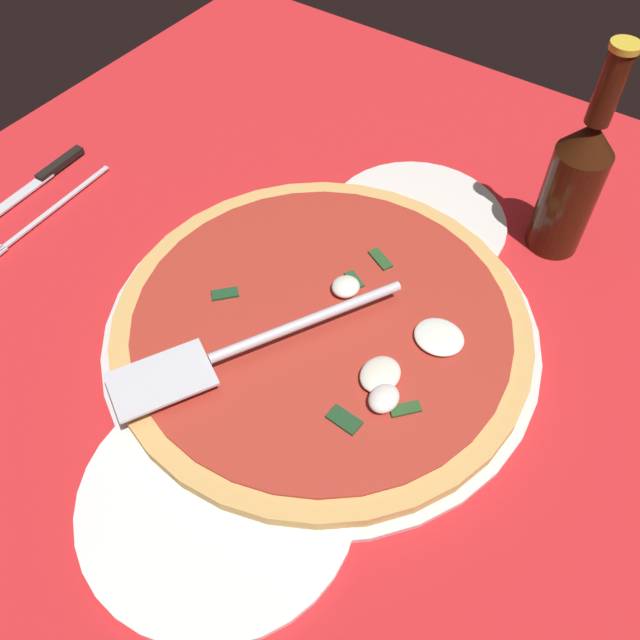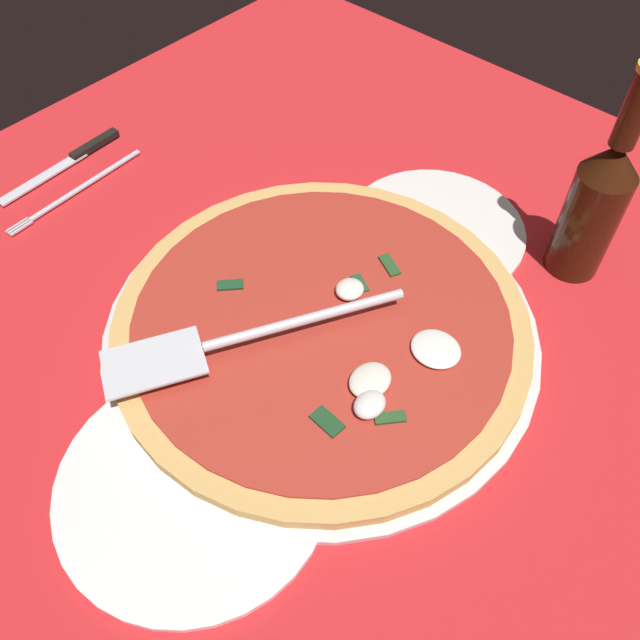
% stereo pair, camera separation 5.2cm
% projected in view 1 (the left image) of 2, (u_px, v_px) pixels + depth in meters
% --- Properties ---
extents(ground_plane, '(1.08, 1.08, 0.01)m').
position_uv_depth(ground_plane, '(321.00, 337.00, 0.68)').
color(ground_plane, red).
extents(checker_pattern, '(1.08, 1.08, 0.00)m').
position_uv_depth(checker_pattern, '(321.00, 334.00, 0.68)').
color(checker_pattern, white).
rests_on(checker_pattern, ground_plane).
extents(pizza_pan, '(0.44, 0.44, 0.01)m').
position_uv_depth(pizza_pan, '(320.00, 329.00, 0.68)').
color(pizza_pan, silver).
rests_on(pizza_pan, ground_plane).
extents(dinner_plate_left, '(0.21, 0.21, 0.01)m').
position_uv_depth(dinner_plate_left, '(414.00, 220.00, 0.78)').
color(dinner_plate_left, white).
rests_on(dinner_plate_left, ground_plane).
extents(dinner_plate_right, '(0.24, 0.24, 0.01)m').
position_uv_depth(dinner_plate_right, '(218.00, 498.00, 0.57)').
color(dinner_plate_right, white).
rests_on(dinner_plate_right, ground_plane).
extents(pizza, '(0.42, 0.42, 0.03)m').
position_uv_depth(pizza, '(321.00, 322.00, 0.67)').
color(pizza, '#DDA95C').
rests_on(pizza, pizza_pan).
extents(pizza_server, '(0.27, 0.17, 0.01)m').
position_uv_depth(pizza_server, '(246.00, 345.00, 0.62)').
color(pizza_server, silver).
rests_on(pizza_server, pizza).
extents(place_setting_near, '(0.20, 0.12, 0.01)m').
position_uv_depth(place_setting_near, '(44.00, 198.00, 0.80)').
color(place_setting_near, white).
rests_on(place_setting_near, ground_plane).
extents(beer_bottle, '(0.06, 0.06, 0.24)m').
position_uv_depth(beer_bottle, '(574.00, 182.00, 0.69)').
color(beer_bottle, '#34160A').
rests_on(beer_bottle, ground_plane).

